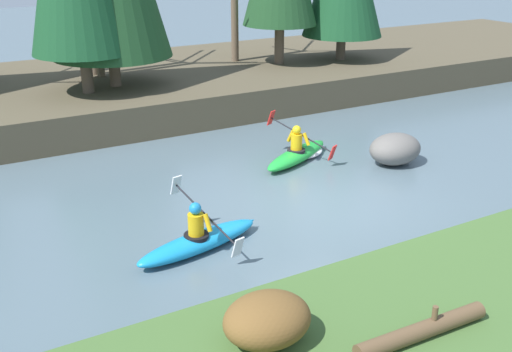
% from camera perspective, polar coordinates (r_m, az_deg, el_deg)
% --- Properties ---
extents(ground_plane, '(90.00, 90.00, 0.00)m').
position_cam_1_polar(ground_plane, '(13.53, 5.84, -2.59)').
color(ground_plane, slate).
extents(riverbank_far, '(44.00, 8.84, 1.05)m').
position_cam_1_polar(riverbank_far, '(22.26, -9.77, 8.47)').
color(riverbank_far, brown).
rests_on(riverbank_far, ground).
extents(shrub_clump_second, '(1.23, 1.02, 0.66)m').
position_cam_1_polar(shrub_clump_second, '(8.15, 1.07, -13.50)').
color(shrub_clump_second, brown).
rests_on(shrub_clump_second, riverbank_near).
extents(kayaker_lead, '(2.69, 1.94, 1.20)m').
position_cam_1_polar(kayaker_lead, '(16.01, 4.15, 2.20)').
color(kayaker_lead, green).
rests_on(kayaker_lead, ground).
extents(kayaker_middle, '(2.79, 2.06, 1.20)m').
position_cam_1_polar(kayaker_middle, '(11.49, -5.38, -6.01)').
color(kayaker_middle, '#1993D6').
rests_on(kayaker_middle, ground).
extents(boulder_midstream, '(1.44, 1.13, 0.82)m').
position_cam_1_polar(boulder_midstream, '(16.06, 13.11, 2.52)').
color(boulder_midstream, slate).
rests_on(boulder_midstream, ground).
extents(driftwood_log, '(2.13, 0.31, 0.44)m').
position_cam_1_polar(driftwood_log, '(8.61, 15.53, -13.99)').
color(driftwood_log, brown).
rests_on(driftwood_log, riverbank_near).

